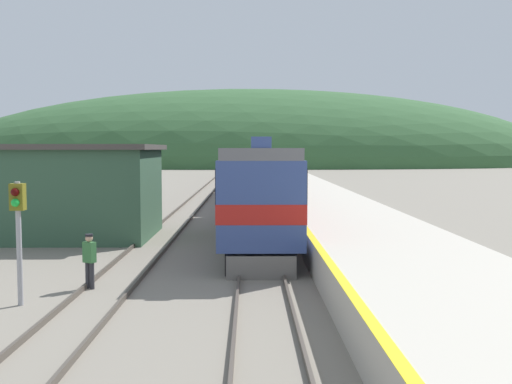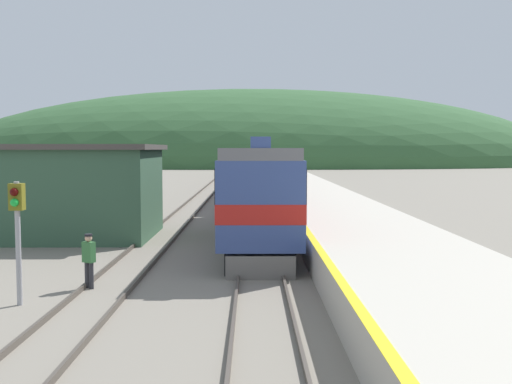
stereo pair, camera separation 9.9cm
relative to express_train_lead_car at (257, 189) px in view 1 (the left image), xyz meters
The scene contains 11 objects.
track_main 42.76m from the express_train_lead_car, 90.00° to the left, with size 1.52×180.00×0.16m.
track_siding 43.00m from the express_train_lead_car, 96.08° to the left, with size 1.52×180.00×0.16m.
platform 23.17m from the express_train_lead_car, 79.28° to the left, with size 5.30×140.00×1.14m.
distant_hills 126.28m from the express_train_lead_car, 90.00° to the left, with size 159.83×71.92×38.33m.
station_shed 9.14m from the express_train_lead_car, behind, with size 8.86×6.68×4.37m.
express_train_lead_car is the anchor object (origin of this frame).
carriage_second 20.50m from the express_train_lead_car, 90.00° to the left, with size 2.90×19.64×4.19m.
carriage_third 41.02m from the express_train_lead_car, 90.00° to the left, with size 2.90×19.64×4.19m.
carriage_fourth 61.54m from the express_train_lead_car, 90.00° to the left, with size 2.90×19.64×4.19m.
signal_post_siding 13.92m from the express_train_lead_car, 117.76° to the right, with size 0.36×0.42×3.31m.
track_worker 11.69m from the express_train_lead_car, 116.26° to the right, with size 0.42×0.37×1.65m.
Camera 1 is at (-0.38, -0.76, 4.17)m, focal length 42.00 mm.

